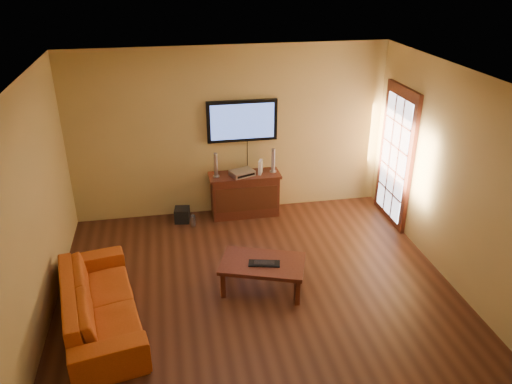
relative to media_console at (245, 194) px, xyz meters
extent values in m
plane|color=#361A0F|center=(-0.19, -2.27, -0.36)|extent=(5.00, 5.00, 0.00)
plane|color=tan|center=(-0.19, 0.23, 0.99)|extent=(5.00, 0.00, 5.00)
plane|color=tan|center=(-2.69, -2.27, 0.99)|extent=(0.00, 5.00, 5.00)
plane|color=tan|center=(2.31, -2.27, 0.99)|extent=(0.00, 5.00, 5.00)
plane|color=white|center=(-0.19, -2.27, 2.34)|extent=(5.00, 5.00, 0.00)
cube|color=#40180E|center=(2.27, -0.57, 0.69)|extent=(0.06, 1.02, 2.22)
cube|color=white|center=(2.24, -0.57, 0.69)|extent=(0.01, 0.79, 1.89)
cube|color=#40180E|center=(0.00, 0.01, -0.02)|extent=(1.07, 0.40, 0.67)
cube|color=black|center=(0.00, -0.20, 0.01)|extent=(0.99, 0.02, 0.40)
cube|color=#40180E|center=(0.00, 0.01, 0.33)|extent=(1.14, 0.43, 0.04)
cube|color=black|center=(0.00, 0.18, 1.18)|extent=(1.11, 0.07, 0.66)
cube|color=#425DAE|center=(0.00, 0.14, 1.18)|extent=(1.00, 0.01, 0.56)
cube|color=#40180E|center=(-0.12, -2.05, 0.02)|extent=(1.19, 0.94, 0.05)
cube|color=#40180E|center=(-0.64, -2.13, -0.18)|extent=(0.06, 0.06, 0.35)
cube|color=#40180E|center=(0.23, -2.45, -0.18)|extent=(0.06, 0.06, 0.35)
cube|color=#40180E|center=(-0.47, -1.66, -0.18)|extent=(0.06, 0.06, 0.35)
cube|color=#40180E|center=(0.40, -1.97, -0.18)|extent=(0.06, 0.06, 0.35)
imported|color=#B64914|center=(-2.08, -2.36, 0.03)|extent=(0.95, 2.07, 0.78)
cylinder|color=silver|center=(-0.45, 0.00, 0.36)|extent=(0.11, 0.11, 0.02)
cylinder|color=silver|center=(-0.45, 0.00, 0.56)|extent=(0.06, 0.06, 0.38)
cylinder|color=silver|center=(0.47, 0.02, 0.36)|extent=(0.11, 0.11, 0.02)
cylinder|color=silver|center=(0.47, 0.02, 0.56)|extent=(0.06, 0.06, 0.38)
cube|color=silver|center=(-0.04, -0.03, 0.39)|extent=(0.43, 0.37, 0.08)
cube|color=white|center=(0.26, -0.01, 0.46)|extent=(0.10, 0.17, 0.22)
cube|color=black|center=(-1.03, -0.06, -0.24)|extent=(0.26, 0.26, 0.23)
cylinder|color=white|center=(-0.87, -0.26, -0.26)|extent=(0.07, 0.07, 0.19)
sphere|color=white|center=(-0.87, -0.26, -0.16)|extent=(0.04, 0.04, 0.04)
cube|color=black|center=(-0.11, -2.10, 0.05)|extent=(0.41, 0.23, 0.02)
cube|color=black|center=(-0.11, -2.10, 0.06)|extent=(0.27, 0.16, 0.01)
camera|label=1|loc=(-1.18, -7.21, 3.52)|focal=35.00mm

